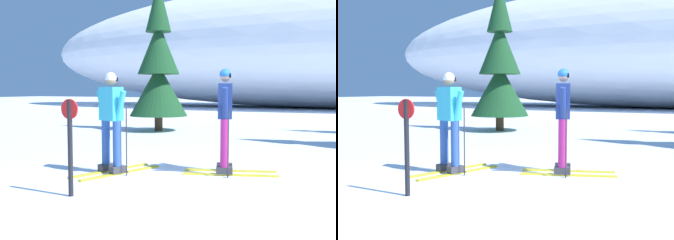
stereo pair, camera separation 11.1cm
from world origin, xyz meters
The scene contains 6 objects.
ground_plane centered at (0.00, 0.00, 0.00)m, with size 120.00×120.00×0.00m, color white.
skier_navy_jacket centered at (0.14, 1.33, 0.99)m, with size 1.71×0.95×1.85m.
skier_cyan_jacket centered at (-1.67, 0.46, 0.93)m, with size 0.94×1.81×1.79m.
pine_tree_far_left centered at (-4.34, 7.41, 2.25)m, with size 2.07×2.07×5.37m.
snow_ridge_background centered at (-0.65, 29.06, 4.97)m, with size 51.41×17.00×9.93m, color white.
trail_marker_post centered at (-1.31, -1.10, 0.77)m, with size 0.28×0.07×1.36m.
Camera 2 is at (2.47, -5.47, 1.49)m, focal length 43.54 mm.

